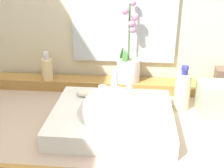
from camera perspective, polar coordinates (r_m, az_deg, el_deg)
name	(u,v)px	position (r m, az deg, el deg)	size (l,w,h in m)	color
wall_back	(120,9)	(1.45, 1.60, 14.93)	(2.77, 0.20, 2.48)	beige
back_ledge	(117,85)	(1.38, 0.96, -0.20)	(1.21, 0.10, 0.05)	#A8783A
sink_basin	(112,120)	(1.08, 0.01, -7.31)	(0.45, 0.39, 0.29)	white
soap_bar	(85,93)	(1.17, -5.55, -1.90)	(0.07, 0.04, 0.02)	beige
potted_plant	(128,64)	(1.33, 3.37, 4.08)	(0.11, 0.11, 0.38)	silver
soap_dispenser	(47,68)	(1.40, -13.03, 3.12)	(0.05, 0.05, 0.14)	beige
lotion_bottle	(183,91)	(1.22, 14.15, -1.33)	(0.07, 0.07, 0.20)	beige
tissue_box	(214,99)	(1.23, 20.11, -2.80)	(0.13, 0.13, 0.13)	#95A694
mirror	(124,11)	(1.33, 2.47, 14.52)	(0.49, 0.02, 0.48)	silver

